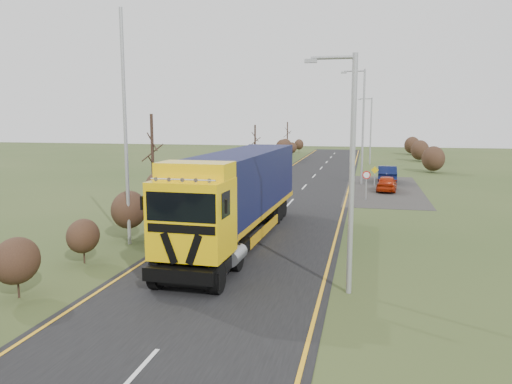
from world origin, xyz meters
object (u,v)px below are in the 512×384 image
(lorry, at_px, (238,191))
(streetlight_near, at_px, (349,166))
(car_blue_sedan, at_px, (387,174))
(speed_sign, at_px, (366,180))
(car_red_hatchback, at_px, (387,183))

(lorry, distance_m, streetlight_near, 8.24)
(car_blue_sedan, relative_size, speed_sign, 2.20)
(car_blue_sedan, height_order, speed_sign, speed_sign)
(lorry, relative_size, speed_sign, 7.46)
(car_red_hatchback, height_order, car_blue_sedan, car_blue_sedan)
(streetlight_near, bearing_deg, speed_sign, 88.29)
(lorry, xyz_separation_m, car_red_hatchback, (7.51, 18.24, -1.82))
(lorry, xyz_separation_m, speed_sign, (5.90, 13.59, -1.02))
(speed_sign, bearing_deg, car_blue_sedan, 79.85)
(car_blue_sedan, bearing_deg, car_red_hatchback, 88.35)
(car_blue_sedan, relative_size, streetlight_near, 0.58)
(car_red_hatchback, relative_size, streetlight_near, 0.47)
(car_red_hatchback, xyz_separation_m, streetlight_near, (-2.20, -24.25, 3.68))
(car_red_hatchback, distance_m, speed_sign, 4.98)
(lorry, height_order, speed_sign, lorry)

